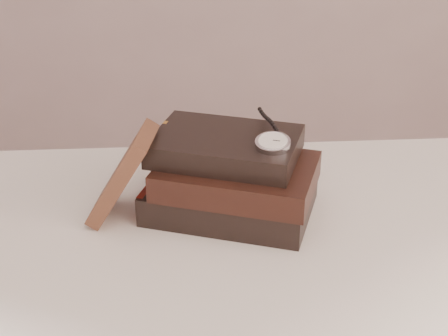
{
  "coord_description": "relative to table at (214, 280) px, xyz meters",
  "views": [
    {
      "loc": [
        -0.04,
        -0.5,
        1.29
      ],
      "look_at": [
        0.02,
        0.41,
        0.82
      ],
      "focal_mm": 53.85,
      "sensor_mm": 36.0,
      "label": 1
    }
  ],
  "objects": [
    {
      "name": "eyeglasses",
      "position": [
        -0.03,
        0.16,
        0.16
      ],
      "size": [
        0.14,
        0.15,
        0.05
      ],
      "color": "silver",
      "rests_on": "book_stack"
    },
    {
      "name": "book_stack",
      "position": [
        0.03,
        0.05,
        0.15
      ],
      "size": [
        0.29,
        0.25,
        0.12
      ],
      "color": "black",
      "rests_on": "table"
    },
    {
      "name": "pocket_watch",
      "position": [
        0.09,
        0.03,
        0.22
      ],
      "size": [
        0.07,
        0.16,
        0.02
      ],
      "color": "silver",
      "rests_on": "book_stack"
    },
    {
      "name": "journal",
      "position": [
        -0.13,
        0.05,
        0.16
      ],
      "size": [
        0.12,
        0.11,
        0.15
      ],
      "primitive_type": "cube",
      "rotation": [
        0.0,
        0.55,
        -0.17
      ],
      "color": "#3C2117",
      "rests_on": "table"
    },
    {
      "name": "table",
      "position": [
        0.0,
        0.0,
        0.0
      ],
      "size": [
        1.0,
        0.6,
        0.75
      ],
      "color": "silver",
      "rests_on": "ground"
    }
  ]
}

